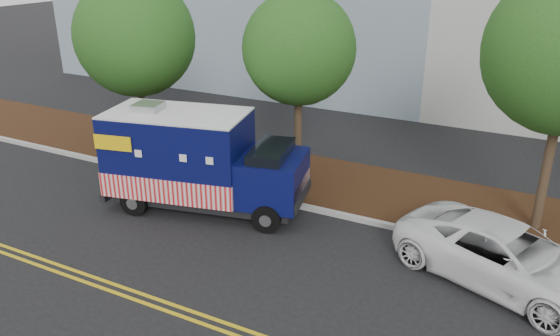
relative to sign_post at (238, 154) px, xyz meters
The scene contains 10 objects.
ground 2.78m from the sign_post, 48.40° to the right, with size 120.00×120.00×0.00m, color black.
curb 2.06m from the sign_post, 15.91° to the right, with size 120.00×0.18×0.15m, color #9E9E99.
mulch_strip 2.58m from the sign_post, 44.32° to the left, with size 120.00×4.00×0.15m, color #311E0D.
centerline_near 6.65m from the sign_post, 75.26° to the right, with size 120.00×0.10×0.01m, color gold.
centerline_far 6.89m from the sign_post, 75.79° to the right, with size 120.00×0.10×0.01m, color gold.
tree_a 6.07m from the sign_post, 167.47° to the left, with size 4.39×4.39×6.77m.
tree_b 3.99m from the sign_post, 47.76° to the left, with size 3.69×3.69×6.42m.
sign_post is the anchor object (origin of this frame).
food_truck 1.89m from the sign_post, 102.15° to the right, with size 6.51×3.49×3.26m.
white_car 8.89m from the sign_post, 12.18° to the right, with size 2.46×5.34×1.48m, color white.
Camera 1 is at (7.34, -12.58, 7.70)m, focal length 35.00 mm.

